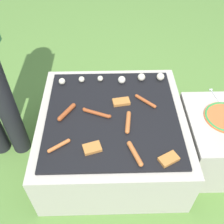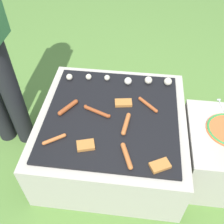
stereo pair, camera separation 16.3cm
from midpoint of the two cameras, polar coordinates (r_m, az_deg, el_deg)
name	(u,v)px [view 1 (the left image)]	position (r m, az deg, el deg)	size (l,w,h in m)	color
ground_plane	(112,152)	(1.96, -2.40, -8.83)	(14.00, 14.00, 0.00)	#567F38
grill	(112,135)	(1.80, -2.60, -5.13)	(0.93, 0.93, 0.41)	#B2AA9E
side_ledge	(217,141)	(1.87, 19.55, -6.13)	(0.45, 0.53, 0.41)	#B2AA9E
sausage_front_center	(97,113)	(1.64, -6.19, -0.31)	(0.18, 0.09, 0.02)	#93421E
sausage_front_right	(59,146)	(1.52, -14.51, -7.29)	(0.12, 0.09, 0.02)	#B7602D
sausage_back_right	(135,153)	(1.44, 1.74, -9.20)	(0.08, 0.17, 0.03)	#B7602D
sausage_back_left	(67,112)	(1.67, -12.58, -0.14)	(0.11, 0.14, 0.03)	#93421E
sausage_front_left	(145,101)	(1.71, 4.60, 2.25)	(0.13, 0.13, 0.02)	#A34C23
sausage_mid_left	(128,122)	(1.58, 0.57, -2.38)	(0.05, 0.17, 0.03)	#B7602D
bread_slice_center	(92,148)	(1.48, -7.53, -7.95)	(0.11, 0.09, 0.02)	#B27033
bread_slice_left	(121,102)	(1.70, -0.71, 2.11)	(0.12, 0.08, 0.02)	#B27033
bread_slice_right	(169,159)	(1.44, 9.07, -10.24)	(0.12, 0.11, 0.02)	#B27033
mushroom_row	(121,78)	(1.86, -0.54, 7.19)	(0.75, 0.08, 0.05)	beige
fork_utensil	(217,98)	(1.85, 19.51, 2.79)	(0.05, 0.20, 0.01)	silver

